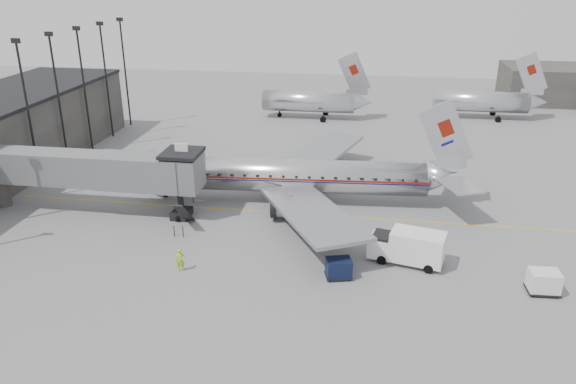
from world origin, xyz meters
name	(u,v)px	position (x,y,z in m)	size (l,w,h in m)	color
ground	(272,241)	(0.00, 0.00, 0.00)	(160.00, 160.00, 0.00)	slate
apron_line	(315,215)	(3.00, 6.00, 0.01)	(0.15, 60.00, 0.01)	gold
jet_bridge	(103,171)	(-16.66, 3.67, 4.18)	(21.00, 6.20, 7.10)	#575A5C
floodlight_masts	(43,100)	(-27.50, 13.00, 8.36)	(0.90, 42.25, 15.25)	black
distant_aircraft_near	(310,101)	(-1.79, 42.00, 2.73)	(16.39, 3.20, 10.26)	silver
distant_aircraft_mid	(482,101)	(24.21, 46.00, 2.73)	(16.39, 3.20, 10.26)	silver
airliner	(295,176)	(0.67, 9.05, 2.68)	(33.71, 31.15, 10.66)	silver
service_van	(408,246)	(11.18, -1.98, 1.43)	(6.17, 3.54, 2.73)	white
baggage_cart_navy	(339,268)	(6.00, -5.15, 0.81)	(2.26, 1.93, 1.53)	black
baggage_cart_white	(544,282)	(20.67, -5.02, 0.91)	(2.27, 1.77, 1.72)	silver
ramp_worker	(180,260)	(-6.09, -6.00, 0.92)	(0.67, 0.44, 1.84)	#A7D719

